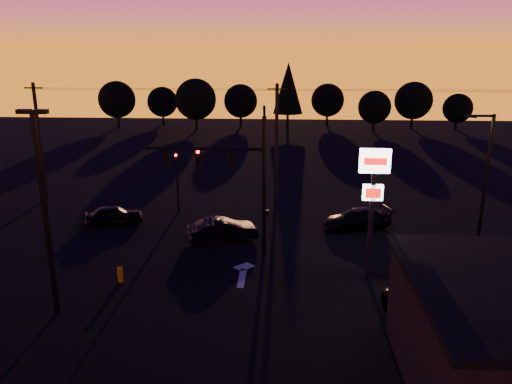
# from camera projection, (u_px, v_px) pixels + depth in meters

# --- Properties ---
(ground) EXTENTS (120.00, 120.00, 0.00)m
(ground) POSITION_uv_depth(u_px,v_px,m) (230.00, 287.00, 24.91)
(ground) COLOR black
(ground) RESTS_ON ground
(lane_arrow) EXTENTS (1.20, 3.10, 0.01)m
(lane_arrow) POSITION_uv_depth(u_px,v_px,m) (243.00, 272.00, 26.48)
(lane_arrow) COLOR beige
(lane_arrow) RESTS_ON ground
(traffic_signal_mast) EXTENTS (6.79, 0.52, 8.58)m
(traffic_signal_mast) POSITION_uv_depth(u_px,v_px,m) (235.00, 172.00, 27.35)
(traffic_signal_mast) COLOR black
(traffic_signal_mast) RESTS_ON ground
(secondary_signal) EXTENTS (0.30, 0.31, 4.35)m
(secondary_signal) POSITION_uv_depth(u_px,v_px,m) (177.00, 174.00, 35.39)
(secondary_signal) COLOR black
(secondary_signal) RESTS_ON ground
(parking_lot_light) EXTENTS (1.25, 0.30, 9.14)m
(parking_lot_light) POSITION_uv_depth(u_px,v_px,m) (44.00, 202.00, 20.97)
(parking_lot_light) COLOR black
(parking_lot_light) RESTS_ON ground
(pylon_sign) EXTENTS (1.50, 0.28, 6.80)m
(pylon_sign) POSITION_uv_depth(u_px,v_px,m) (373.00, 186.00, 24.58)
(pylon_sign) COLOR black
(pylon_sign) RESTS_ON ground
(streetlight) EXTENTS (1.55, 0.35, 8.00)m
(streetlight) POSITION_uv_depth(u_px,v_px,m) (484.00, 178.00, 28.17)
(streetlight) COLOR black
(streetlight) RESTS_ON ground
(utility_pole_0) EXTENTS (1.40, 0.26, 9.00)m
(utility_pole_0) POSITION_uv_depth(u_px,v_px,m) (40.00, 141.00, 37.92)
(utility_pole_0) COLOR black
(utility_pole_0) RESTS_ON ground
(utility_pole_1) EXTENTS (1.40, 0.26, 9.00)m
(utility_pole_1) POSITION_uv_depth(u_px,v_px,m) (276.00, 144.00, 36.92)
(utility_pole_1) COLOR black
(utility_pole_1) RESTS_ON ground
(power_wires) EXTENTS (36.00, 1.22, 0.07)m
(power_wires) POSITION_uv_depth(u_px,v_px,m) (277.00, 90.00, 35.81)
(power_wires) COLOR black
(power_wires) RESTS_ON ground
(bollard) EXTENTS (0.27, 0.27, 0.80)m
(bollard) POSITION_uv_depth(u_px,v_px,m) (120.00, 275.00, 25.34)
(bollard) COLOR #D89300
(bollard) RESTS_ON ground
(tree_0) EXTENTS (5.36, 5.36, 6.74)m
(tree_0) POSITION_uv_depth(u_px,v_px,m) (117.00, 100.00, 72.89)
(tree_0) COLOR black
(tree_0) RESTS_ON ground
(tree_1) EXTENTS (4.54, 4.54, 5.71)m
(tree_1) POSITION_uv_depth(u_px,v_px,m) (162.00, 102.00, 75.61)
(tree_1) COLOR black
(tree_1) RESTS_ON ground
(tree_2) EXTENTS (5.77, 5.78, 7.26)m
(tree_2) POSITION_uv_depth(u_px,v_px,m) (196.00, 99.00, 70.22)
(tree_2) COLOR black
(tree_2) RESTS_ON ground
(tree_3) EXTENTS (4.95, 4.95, 6.22)m
(tree_3) POSITION_uv_depth(u_px,v_px,m) (241.00, 101.00, 73.90)
(tree_3) COLOR black
(tree_3) RESTS_ON ground
(tree_4) EXTENTS (4.18, 4.18, 9.50)m
(tree_4) POSITION_uv_depth(u_px,v_px,m) (288.00, 88.00, 70.03)
(tree_4) COLOR black
(tree_4) RESTS_ON ground
(tree_5) EXTENTS (4.95, 4.95, 6.22)m
(tree_5) POSITION_uv_depth(u_px,v_px,m) (328.00, 100.00, 75.10)
(tree_5) COLOR black
(tree_5) RESTS_ON ground
(tree_6) EXTENTS (4.54, 4.54, 5.71)m
(tree_6) POSITION_uv_depth(u_px,v_px,m) (374.00, 107.00, 69.11)
(tree_6) COLOR black
(tree_6) RESTS_ON ground
(tree_7) EXTENTS (5.36, 5.36, 6.74)m
(tree_7) POSITION_uv_depth(u_px,v_px,m) (413.00, 101.00, 71.47)
(tree_7) COLOR black
(tree_7) RESTS_ON ground
(tree_8) EXTENTS (4.12, 4.12, 5.19)m
(tree_8) POSITION_uv_depth(u_px,v_px,m) (458.00, 108.00, 70.45)
(tree_8) COLOR black
(tree_8) RESTS_ON ground
(car_left) EXTENTS (4.05, 2.74, 1.28)m
(car_left) POSITION_uv_depth(u_px,v_px,m) (114.00, 215.00, 33.55)
(car_left) COLOR black
(car_left) RESTS_ON ground
(car_mid) EXTENTS (4.54, 2.88, 1.41)m
(car_mid) POSITION_uv_depth(u_px,v_px,m) (223.00, 230.00, 30.62)
(car_mid) COLOR black
(car_mid) RESTS_ON ground
(car_right) EXTENTS (4.85, 3.04, 1.31)m
(car_right) POSITION_uv_depth(u_px,v_px,m) (357.00, 219.00, 32.78)
(car_right) COLOR black
(car_right) RESTS_ON ground
(suv_parked) EXTENTS (3.71, 5.25, 1.33)m
(suv_parked) POSITION_uv_depth(u_px,v_px,m) (430.00, 314.00, 21.07)
(suv_parked) COLOR black
(suv_parked) RESTS_ON ground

